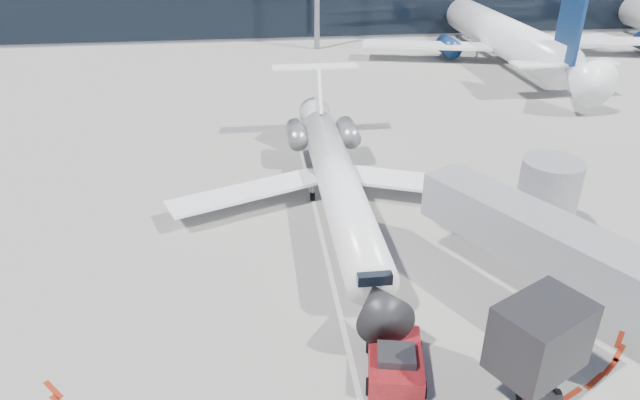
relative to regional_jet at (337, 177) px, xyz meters
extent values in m
plane|color=gray|center=(-1.30, -6.22, -2.12)|extent=(260.00, 260.00, 0.00)
cube|color=silver|center=(-1.30, -4.22, -2.12)|extent=(0.25, 40.00, 0.01)
cube|color=black|center=(-1.30, 46.73, 2.88)|extent=(150.00, 0.20, 9.00)
cube|color=gray|center=(7.70, -10.72, 1.48)|extent=(8.22, 12.61, 2.30)
cube|color=black|center=(4.65, -16.46, 1.48)|extent=(3.86, 3.44, 2.60)
cylinder|color=gray|center=(5.45, -16.06, -0.92)|extent=(0.36, 0.36, 2.40)
cube|color=black|center=(5.45, -16.06, -1.90)|extent=(1.60, 0.60, 0.30)
cylinder|color=gray|center=(10.75, -4.98, 0.28)|extent=(3.20, 3.20, 4.80)
cylinder|color=black|center=(10.75, -4.98, -1.87)|extent=(4.00, 4.00, 0.50)
cylinder|color=white|center=(0.00, -1.05, -0.03)|extent=(2.41, 19.60, 2.41)
cone|color=black|center=(0.00, -12.09, -0.03)|extent=(2.41, 2.49, 2.41)
cone|color=white|center=(0.00, 10.36, -0.03)|extent=(2.41, 3.21, 2.41)
cube|color=black|center=(0.00, -10.67, 0.46)|extent=(1.51, 1.25, 0.49)
cube|color=white|center=(-5.52, 0.29, -0.83)|extent=(9.54, 5.66, 0.28)
cube|color=white|center=(5.52, 0.29, -0.83)|extent=(9.54, 5.66, 0.28)
cube|color=white|center=(0.00, 9.47, 2.11)|extent=(0.22, 4.18, 4.25)
cube|color=white|center=(0.00, 11.34, 3.71)|extent=(6.41, 1.43, 0.14)
cylinder|color=slate|center=(-1.83, 6.79, 0.19)|extent=(1.34, 3.03, 1.34)
cylinder|color=slate|center=(1.83, 6.79, 0.19)|extent=(1.34, 3.03, 1.34)
cylinder|color=black|center=(0.00, -9.24, -1.87)|extent=(0.20, 0.50, 0.50)
cylinder|color=black|center=(-1.34, 1.18, -1.84)|extent=(0.27, 0.57, 0.57)
cylinder|color=black|center=(1.34, 1.18, -1.84)|extent=(0.27, 0.57, 0.57)
cylinder|color=gray|center=(0.00, -9.24, -1.63)|extent=(0.16, 0.16, 0.98)
cube|color=#5E0D0E|center=(0.32, -13.96, -1.54)|extent=(2.73, 3.72, 0.95)
cube|color=black|center=(0.26, -14.27, -0.91)|extent=(1.70, 1.53, 0.37)
cylinder|color=gray|center=(0.77, -11.68, -1.75)|extent=(0.64, 2.71, 0.11)
cylinder|color=black|center=(-0.89, -14.90, -1.79)|extent=(0.42, 0.72, 0.68)
cylinder|color=black|center=(1.07, -15.29, -1.79)|extent=(0.42, 0.72, 0.68)
cylinder|color=black|center=(-0.44, -12.62, -1.79)|extent=(0.42, 0.72, 0.68)
cylinder|color=black|center=(1.53, -13.02, -1.79)|extent=(0.42, 0.72, 0.68)
camera|label=1|loc=(-4.73, -30.55, 14.85)|focal=32.00mm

